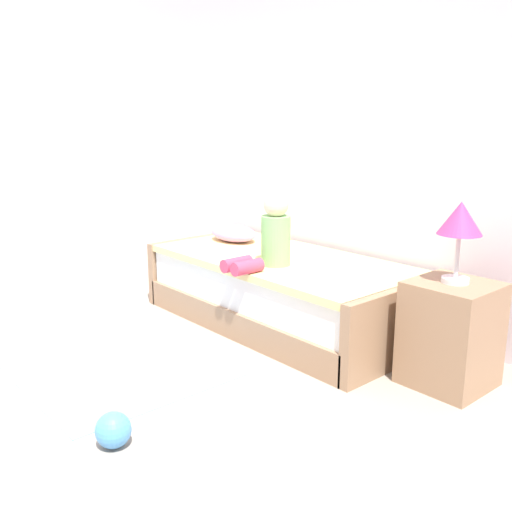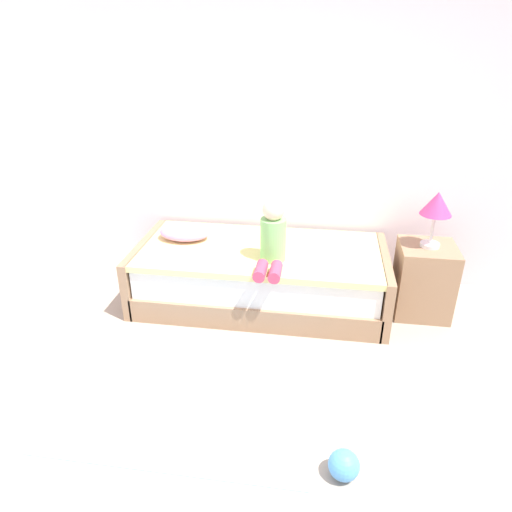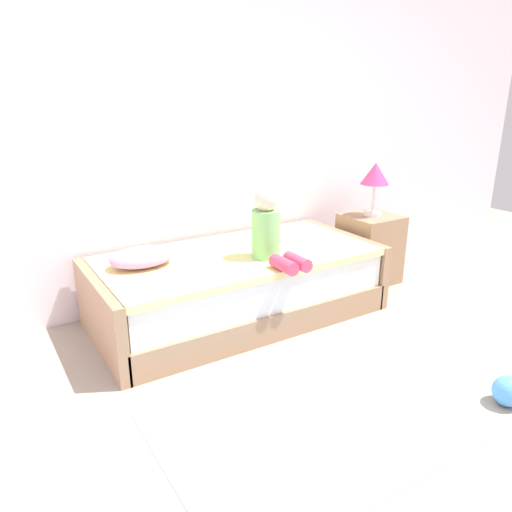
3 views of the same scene
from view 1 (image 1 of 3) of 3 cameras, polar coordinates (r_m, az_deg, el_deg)
ground_plane at (r=3.05m, az=-22.35°, el=-16.32°), size 9.20×9.20×0.00m
wall_rear at (r=4.23m, az=11.86°, el=12.99°), size 7.20×0.10×2.90m
bed at (r=4.17m, az=2.60°, el=-3.53°), size 2.11×1.00×0.50m
nightstand at (r=3.39m, az=19.03°, el=-7.44°), size 0.44×0.44×0.60m
table_lamp at (r=3.22m, az=19.90°, el=3.22°), size 0.24×0.24×0.45m
child_figure at (r=3.82m, az=1.47°, el=1.98°), size 0.20×0.51×0.50m
pillow at (r=4.66m, az=-2.25°, el=2.31°), size 0.44×0.30×0.13m
toy_ball at (r=2.79m, az=-14.20°, el=-16.66°), size 0.17×0.17×0.17m
area_rug at (r=3.78m, az=-15.19°, el=-9.80°), size 1.60×1.10×0.01m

